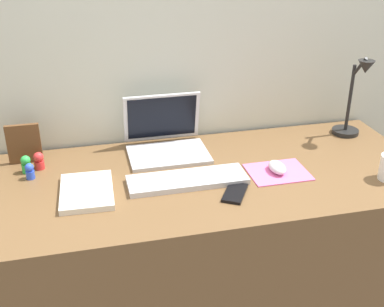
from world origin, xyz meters
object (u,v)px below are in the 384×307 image
object	(u,v)px
picture_frame	(24,144)
toy_figurine_green	(26,164)
laptop	(165,138)
notebook_pad	(87,192)
cell_phone	(235,193)
desk_lamp	(354,100)
toy_figurine_blue	(30,171)
toy_figurine_red	(39,161)
keyboard	(187,180)
mouse	(277,167)

from	to	relation	value
picture_frame	toy_figurine_green	size ratio (longest dim) A/B	2.31
laptop	notebook_pad	xyz separation A→B (m)	(-0.32, -0.27, -0.04)
cell_phone	notebook_pad	size ratio (longest dim) A/B	0.53
toy_figurine_green	notebook_pad	bearing A→B (deg)	-45.81
cell_phone	picture_frame	size ratio (longest dim) A/B	0.85
desk_lamp	toy_figurine_blue	world-z (taller)	desk_lamp
notebook_pad	picture_frame	bearing A→B (deg)	127.58
picture_frame	toy_figurine_blue	xyz separation A→B (m)	(0.02, -0.13, -0.05)
laptop	desk_lamp	size ratio (longest dim) A/B	0.87
toy_figurine_red	notebook_pad	bearing A→B (deg)	-55.03
toy_figurine_red	toy_figurine_blue	size ratio (longest dim) A/B	1.12
laptop	toy_figurine_green	xyz separation A→B (m)	(-0.52, -0.06, -0.02)
notebook_pad	toy_figurine_blue	bearing A→B (deg)	142.22
laptop	picture_frame	size ratio (longest dim) A/B	2.00
desk_lamp	picture_frame	bearing A→B (deg)	177.01
laptop	notebook_pad	size ratio (longest dim) A/B	1.25
keyboard	desk_lamp	bearing A→B (deg)	16.82
mouse	cell_phone	xyz separation A→B (m)	(-0.19, -0.11, -0.02)
toy_figurine_red	keyboard	bearing A→B (deg)	-24.39
mouse	toy_figurine_green	xyz separation A→B (m)	(-0.87, 0.21, 0.01)
toy_figurine_green	toy_figurine_red	bearing A→B (deg)	23.48
toy_figurine_red	cell_phone	bearing A→B (deg)	-28.19
picture_frame	toy_figurine_blue	world-z (taller)	picture_frame
laptop	toy_figurine_blue	bearing A→B (deg)	-167.01
notebook_pad	desk_lamp	bearing A→B (deg)	13.80
laptop	mouse	distance (m)	0.45
toy_figurine_red	laptop	bearing A→B (deg)	5.56
cell_phone	mouse	bearing A→B (deg)	60.36
notebook_pad	picture_frame	xyz separation A→B (m)	(-0.21, 0.29, 0.06)
keyboard	picture_frame	size ratio (longest dim) A/B	2.73
mouse	picture_frame	distance (m)	0.92
cell_phone	desk_lamp	size ratio (longest dim) A/B	0.37
keyboard	desk_lamp	distance (m)	0.79
keyboard	toy_figurine_blue	world-z (taller)	toy_figurine_blue
desk_lamp	picture_frame	world-z (taller)	desk_lamp
laptop	mouse	world-z (taller)	laptop
desk_lamp	picture_frame	distance (m)	1.29
toy_figurine_blue	toy_figurine_red	bearing A→B (deg)	67.92
mouse	picture_frame	xyz separation A→B (m)	(-0.87, 0.29, 0.05)
notebook_pad	cell_phone	bearing A→B (deg)	-11.37
cell_phone	desk_lamp	xyz separation A→B (m)	(0.60, 0.34, 0.15)
picture_frame	notebook_pad	bearing A→B (deg)	-54.56
desk_lamp	notebook_pad	xyz separation A→B (m)	(-1.08, -0.22, -0.15)
laptop	toy_figurine_green	bearing A→B (deg)	-172.85
keyboard	picture_frame	xyz separation A→B (m)	(-0.55, 0.29, 0.06)
cell_phone	picture_frame	bearing A→B (deg)	179.89
toy_figurine_red	toy_figurine_blue	bearing A→B (deg)	-112.08
toy_figurine_blue	toy_figurine_green	size ratio (longest dim) A/B	0.89
keyboard	picture_frame	distance (m)	0.62
desk_lamp	toy_figurine_red	xyz separation A→B (m)	(-1.24, 0.00, -0.13)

